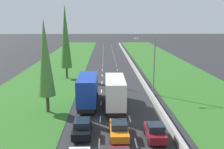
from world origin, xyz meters
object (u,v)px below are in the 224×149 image
object	(u,v)px
blue_box_truck_left_lane	(88,89)
street_light_mast	(152,62)
black_sedan_left_lane	(82,127)
white_box_truck_centre_lane	(115,92)
maroon_hatchback_right_lane	(155,132)
poplar_tree_third	(65,36)
poplar_tree_second	(45,58)
orange_sedan_centre_lane	(119,129)

from	to	relation	value
blue_box_truck_left_lane	street_light_mast	world-z (taller)	street_light_mast
black_sedan_left_lane	street_light_mast	bearing A→B (deg)	55.52
white_box_truck_centre_lane	maroon_hatchback_right_lane	xyz separation A→B (m)	(3.55, -9.47, -1.35)
street_light_mast	white_box_truck_centre_lane	bearing A→B (deg)	-136.13
white_box_truck_centre_lane	poplar_tree_third	world-z (taller)	poplar_tree_third
maroon_hatchback_right_lane	poplar_tree_second	xyz separation A→B (m)	(-12.08, 7.99, 6.06)
poplar_tree_third	street_light_mast	xyz separation A→B (m)	(14.74, -11.90, -3.06)
orange_sedan_centre_lane	black_sedan_left_lane	bearing A→B (deg)	171.17
black_sedan_left_lane	poplar_tree_second	world-z (taller)	poplar_tree_second
orange_sedan_centre_lane	blue_box_truck_left_lane	xyz separation A→B (m)	(-3.68, 10.05, 1.37)
maroon_hatchback_right_lane	poplar_tree_third	distance (m)	30.64
poplar_tree_second	maroon_hatchback_right_lane	bearing A→B (deg)	-33.46
poplar_tree_second	street_light_mast	distance (m)	16.14
maroon_hatchback_right_lane	poplar_tree_second	bearing A→B (deg)	146.54
poplar_tree_second	poplar_tree_third	xyz separation A→B (m)	(-0.35, 19.01, 1.39)
black_sedan_left_lane	poplar_tree_third	bearing A→B (deg)	101.56
maroon_hatchback_right_lane	black_sedan_left_lane	bearing A→B (deg)	169.76
white_box_truck_centre_lane	poplar_tree_third	size ratio (longest dim) A/B	0.65
blue_box_truck_left_lane	poplar_tree_third	xyz separation A→B (m)	(-5.27, 16.23, 6.11)
orange_sedan_centre_lane	street_light_mast	world-z (taller)	street_light_mast
blue_box_truck_left_lane	white_box_truck_centre_lane	bearing A→B (deg)	-19.81
orange_sedan_centre_lane	poplar_tree_second	bearing A→B (deg)	139.83
maroon_hatchback_right_lane	blue_box_truck_left_lane	distance (m)	13.00
black_sedan_left_lane	poplar_tree_third	size ratio (longest dim) A/B	0.31
white_box_truck_centre_lane	maroon_hatchback_right_lane	size ratio (longest dim) A/B	2.41
orange_sedan_centre_lane	maroon_hatchback_right_lane	size ratio (longest dim) A/B	1.15
maroon_hatchback_right_lane	blue_box_truck_left_lane	world-z (taller)	blue_box_truck_left_lane
blue_box_truck_left_lane	street_light_mast	size ratio (longest dim) A/B	1.04
orange_sedan_centre_lane	maroon_hatchback_right_lane	bearing A→B (deg)	-11.73
poplar_tree_second	street_light_mast	bearing A→B (deg)	26.30
blue_box_truck_left_lane	orange_sedan_centre_lane	bearing A→B (deg)	-69.88
black_sedan_left_lane	blue_box_truck_left_lane	world-z (taller)	blue_box_truck_left_lane
white_box_truck_centre_lane	street_light_mast	xyz separation A→B (m)	(5.85, 5.63, 3.05)
orange_sedan_centre_lane	white_box_truck_centre_lane	xyz separation A→B (m)	(-0.07, 8.75, 1.37)
orange_sedan_centre_lane	white_box_truck_centre_lane	size ratio (longest dim) A/B	0.48
orange_sedan_centre_lane	maroon_hatchback_right_lane	xyz separation A→B (m)	(3.48, -0.72, 0.02)
white_box_truck_centre_lane	blue_box_truck_left_lane	world-z (taller)	same
maroon_hatchback_right_lane	poplar_tree_second	world-z (taller)	poplar_tree_second
orange_sedan_centre_lane	poplar_tree_second	xyz separation A→B (m)	(-8.61, 7.26, 6.09)
maroon_hatchback_right_lane	street_light_mast	xyz separation A→B (m)	(2.31, 15.10, 4.40)
blue_box_truck_left_lane	street_light_mast	xyz separation A→B (m)	(9.46, 4.33, 3.05)
blue_box_truck_left_lane	poplar_tree_second	distance (m)	7.37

